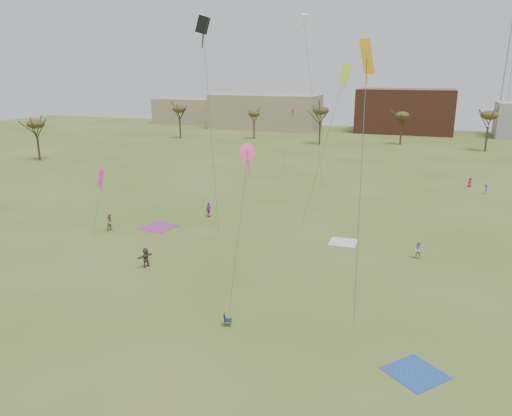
% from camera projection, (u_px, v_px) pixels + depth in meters
% --- Properties ---
extents(ground, '(260.00, 260.00, 0.00)m').
position_uv_depth(ground, '(193.00, 335.00, 32.11)').
color(ground, '#42591B').
rests_on(ground, ground).
extents(spectator_fore_b, '(1.03, 1.13, 1.88)m').
position_uv_depth(spectator_fore_b, '(110.00, 222.00, 52.84)').
color(spectator_fore_b, '#947C5E').
rests_on(spectator_fore_b, ground).
extents(spectator_fore_c, '(1.04, 1.74, 1.79)m').
position_uv_depth(spectator_fore_c, '(146.00, 257.00, 43.01)').
color(spectator_fore_c, brown).
rests_on(spectator_fore_c, ground).
extents(spectator_mid_d, '(0.62, 1.09, 1.75)m').
position_uv_depth(spectator_mid_d, '(209.00, 210.00, 57.91)').
color(spectator_mid_d, purple).
rests_on(spectator_mid_d, ground).
extents(spectator_mid_e, '(1.03, 0.92, 1.76)m').
position_uv_depth(spectator_mid_e, '(419.00, 250.00, 44.79)').
color(spectator_mid_e, beige).
rests_on(spectator_mid_e, ground).
extents(flyer_far_b, '(0.84, 0.78, 1.44)m').
position_uv_depth(flyer_far_b, '(470.00, 182.00, 72.91)').
color(flyer_far_b, '#AC1D3C').
rests_on(flyer_far_b, ground).
extents(flyer_far_c, '(0.69, 1.00, 1.41)m').
position_uv_depth(flyer_far_c, '(486.00, 189.00, 68.83)').
color(flyer_far_c, '#1F548E').
rests_on(flyer_far_c, ground).
extents(blanket_blue, '(4.04, 4.04, 0.03)m').
position_uv_depth(blanket_blue, '(415.00, 373.00, 28.00)').
color(blanket_blue, '#244B9D').
rests_on(blanket_blue, ground).
extents(blanket_cream, '(2.72, 2.72, 0.03)m').
position_uv_depth(blanket_cream, '(343.00, 242.00, 49.44)').
color(blanket_cream, silver).
rests_on(blanket_cream, ground).
extents(blanket_plum, '(3.97, 3.97, 0.03)m').
position_uv_depth(blanket_plum, '(159.00, 227.00, 54.26)').
color(blanket_plum, '#9B2F8B').
rests_on(blanket_plum, ground).
extents(camp_chair_center, '(0.68, 0.65, 0.87)m').
position_uv_depth(camp_chair_center, '(228.00, 322.00, 33.16)').
color(camp_chair_center, '#131B35').
rests_on(camp_chair_center, ground).
extents(kites_aloft, '(55.60, 65.81, 22.93)m').
position_uv_depth(kites_aloft, '(267.00, 50.00, 46.92)').
color(kites_aloft, red).
rests_on(kites_aloft, ground).
extents(tree_line, '(117.44, 49.32, 8.91)m').
position_uv_depth(tree_line, '(354.00, 119.00, 102.63)').
color(tree_line, '#3A2B1E').
rests_on(tree_line, ground).
extents(building_tan, '(32.00, 14.00, 10.00)m').
position_uv_depth(building_tan, '(265.00, 112.00, 146.32)').
color(building_tan, '#937F60').
rests_on(building_tan, ground).
extents(building_brick, '(26.00, 16.00, 12.00)m').
position_uv_depth(building_brick, '(405.00, 111.00, 137.25)').
color(building_brick, brown).
rests_on(building_brick, ground).
extents(building_tan_west, '(20.00, 12.00, 8.00)m').
position_uv_depth(building_tan_west, '(187.00, 111.00, 162.90)').
color(building_tan_west, '#937F60').
rests_on(building_tan_west, ground).
extents(radio_tower, '(1.51, 1.72, 41.00)m').
position_uv_depth(radio_tower, '(508.00, 62.00, 129.88)').
color(radio_tower, '#9EA3A8').
rests_on(radio_tower, ground).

